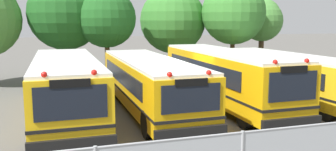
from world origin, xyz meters
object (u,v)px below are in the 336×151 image
Objects in this scene: tree_3 at (172,20)px; tree_1 at (66,12)px; school_bus_1 at (149,82)px; school_bus_2 at (224,75)px; school_bus_0 at (66,85)px; school_bus_3 at (290,75)px; tree_4 at (232,12)px; tree_2 at (108,20)px; tree_5 at (263,19)px.

tree_1 is at bearing -178.89° from tree_3.
tree_3 reaches higher than school_bus_1.
school_bus_2 is (3.81, -0.06, 0.13)m from school_bus_1.
school_bus_0 reaches higher than school_bus_3.
tree_3 is 4.42m from tree_4.
tree_2 is 0.90× the size of tree_4.
school_bus_0 is at bearing -1.47° from school_bus_3.
tree_1 is 1.14× the size of tree_2.
tree_5 is (4.15, 9.34, 2.89)m from school_bus_3.
tree_4 reaches higher than tree_5.
tree_1 is at bearing -92.38° from school_bus_0.
tree_4 reaches higher than school_bus_3.
tree_2 is at bearing -109.87° from school_bus_0.
school_bus_1 is 1.01× the size of school_bus_2.
tree_2 reaches higher than school_bus_3.
school_bus_1 is at bearing -141.87° from tree_5.
tree_3 is (-3.15, 10.00, 2.85)m from school_bus_3.
school_bus_2 is 9.71m from tree_2.
tree_3 is 1.13× the size of tree_5.
school_bus_2 is at bearing -130.41° from tree_5.
school_bus_1 is at bearing -3.31° from school_bus_3.
school_bus_3 is 14.95m from tree_1.
tree_2 is 0.95× the size of tree_3.
school_bus_1 is 11.33m from tree_4.
school_bus_1 is at bearing -176.03° from school_bus_0.
school_bus_0 is 13.13m from tree_3.
tree_1 is at bearing -44.19° from school_bus_3.
school_bus_0 is 7.49m from school_bus_2.
tree_4 is at bearing -11.69° from tree_1.
tree_1 is at bearing 168.31° from tree_4.
tree_1 reaches higher than tree_3.
school_bus_1 reaches higher than school_bus_3.
school_bus_2 is 1.56× the size of tree_4.
tree_1 reaches higher than school_bus_2.
tree_1 reaches higher than school_bus_1.
school_bus_1 is 1.88× the size of tree_5.
tree_3 is 0.95× the size of tree_4.
school_bus_3 is 1.63× the size of tree_3.
school_bus_0 is 10.41m from tree_1.
tree_3 is (7.58, 0.15, -0.49)m from tree_1.
school_bus_0 is 1.47× the size of tree_1.
tree_5 is (11.62, 9.13, 2.88)m from school_bus_1.
school_bus_2 is at bearing -4.13° from school_bus_3.
tree_3 is at bearing 145.77° from tree_4.
tree_3 reaches higher than school_bus_0.
tree_4 is at bearing -146.87° from school_bus_0.
tree_3 is at bearing -93.38° from school_bus_2.
school_bus_1 is 3.81m from school_bus_2.
school_bus_2 is at bearing -61.54° from tree_2.
school_bus_3 is at bearing -72.50° from tree_3.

